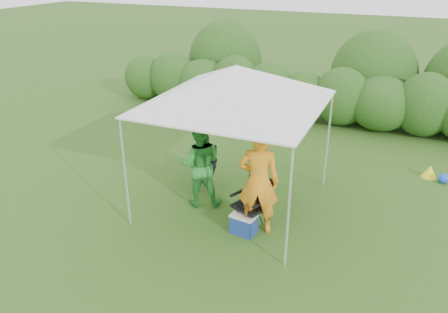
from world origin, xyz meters
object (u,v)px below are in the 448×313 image
at_px(chair_left, 204,164).
at_px(man, 258,182).
at_px(canopy, 236,85).
at_px(woman, 200,164).
at_px(cooler, 244,224).
at_px(chair_right, 254,199).

relative_size(chair_left, man, 0.43).
height_order(canopy, woman, canopy).
bearing_deg(cooler, woman, 158.56).
relative_size(canopy, man, 1.56).
xyz_separation_m(man, cooler, (-0.18, -0.20, -0.80)).
bearing_deg(chair_right, canopy, 159.12).
height_order(man, woman, man).
distance_m(chair_left, woman, 0.94).
bearing_deg(canopy, cooler, -58.94).
height_order(chair_right, cooler, chair_right).
bearing_deg(chair_right, woman, -171.35).
bearing_deg(chair_left, woman, -86.35).
xyz_separation_m(canopy, chair_left, (-0.92, 0.52, -1.97)).
height_order(canopy, man, canopy).
xyz_separation_m(canopy, man, (0.74, -0.72, -1.47)).
bearing_deg(chair_right, cooler, -79.33).
height_order(chair_right, man, man).
bearing_deg(man, chair_right, -59.13).
distance_m(chair_right, cooler, 0.49).
distance_m(canopy, chair_right, 2.09).
distance_m(canopy, cooler, 2.51).
relative_size(canopy, woman, 1.75).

